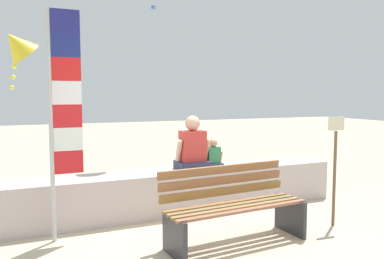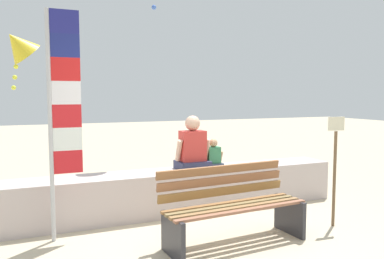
# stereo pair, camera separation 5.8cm
# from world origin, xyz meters

# --- Properties ---
(ground_plane) EXTENTS (40.00, 40.00, 0.00)m
(ground_plane) POSITION_xyz_m (0.00, 0.00, 0.00)
(ground_plane) COLOR #C1B193
(seawall_ledge) EXTENTS (5.04, 0.60, 0.62)m
(seawall_ledge) POSITION_xyz_m (0.00, 1.13, 0.31)
(seawall_ledge) COLOR #BFAFAB
(seawall_ledge) RESTS_ON ground
(park_bench) EXTENTS (1.76, 0.73, 0.88)m
(park_bench) POSITION_xyz_m (0.12, -0.23, 0.42)
(park_bench) COLOR #925E45
(park_bench) RESTS_ON ground
(person_adult) EXTENTS (0.53, 0.39, 0.81)m
(person_adult) POSITION_xyz_m (0.18, 1.12, 0.94)
(person_adult) COLOR #2D3150
(person_adult) RESTS_ON seawall_ledge
(person_child) EXTENTS (0.29, 0.21, 0.45)m
(person_child) POSITION_xyz_m (0.53, 1.12, 0.80)
(person_child) COLOR #353F53
(person_child) RESTS_ON seawall_ledge
(flag_banner) EXTENTS (0.38, 0.05, 2.72)m
(flag_banner) POSITION_xyz_m (-1.71, 0.62, 1.60)
(flag_banner) COLOR #B7B7BC
(flag_banner) RESTS_ON ground
(kite_yellow) EXTENTS (0.81, 0.78, 1.10)m
(kite_yellow) POSITION_xyz_m (-2.19, 3.10, 2.58)
(kite_yellow) COLOR yellow
(sign_post) EXTENTS (0.24, 0.04, 1.45)m
(sign_post) POSITION_xyz_m (1.63, -0.26, 0.85)
(sign_post) COLOR brown
(sign_post) RESTS_ON ground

